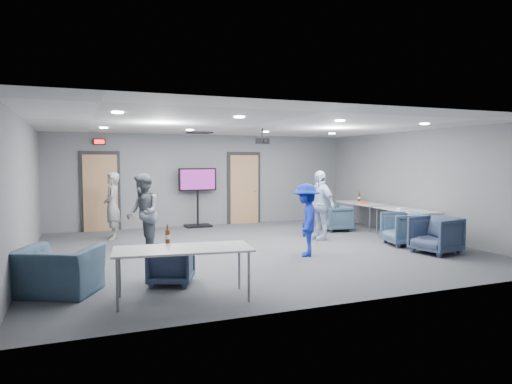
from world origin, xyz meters
name	(u,v)px	position (x,y,z in m)	size (l,w,h in m)	color
floor	(255,249)	(0.00, 0.00, 0.00)	(9.00, 9.00, 0.00)	#3D4045
ceiling	(255,125)	(0.00, 0.00, 2.70)	(9.00, 9.00, 0.00)	silver
wall_back	(206,180)	(0.00, 4.00, 1.35)	(9.00, 0.02, 2.70)	slate
wall_front	(363,204)	(0.00, -4.00, 1.35)	(9.00, 0.02, 2.70)	slate
wall_left	(24,193)	(-4.50, 0.00, 1.35)	(0.02, 8.00, 2.70)	slate
wall_right	(420,184)	(4.50, 0.00, 1.35)	(0.02, 8.00, 2.70)	slate
door_left	(100,192)	(-3.00, 3.95, 1.07)	(1.06, 0.17, 2.24)	black
door_right	(244,189)	(1.20, 3.95, 1.07)	(1.06, 0.17, 2.24)	black
exit_sign	(99,142)	(-3.00, 3.93, 2.45)	(0.32, 0.08, 0.16)	black
hvac_diffuser	(199,133)	(-0.50, 2.80, 2.69)	(0.60, 0.60, 0.03)	black
downlights	(255,126)	(0.00, 0.00, 2.68)	(6.18, 3.78, 0.02)	white
person_a	(112,206)	(-2.81, 2.42, 0.83)	(0.60, 0.40, 1.65)	gray
person_b	(143,213)	(-2.33, 0.50, 0.84)	(0.82, 0.64, 1.68)	#4F555F
person_c	(320,205)	(1.93, 0.57, 0.85)	(0.99, 0.41, 1.69)	#C6DAFF
person_d	(306,220)	(0.71, -1.02, 0.74)	(0.96, 0.55, 1.48)	#1A2BA9
chair_right_a	(336,218)	(3.04, 1.60, 0.34)	(0.73, 0.75, 0.69)	#374D5F
chair_right_b	(404,229)	(3.35, -0.83, 0.38)	(0.81, 0.83, 0.76)	#3E546C
chair_right_c	(436,235)	(3.35, -1.82, 0.39)	(0.83, 0.85, 0.77)	#34405B
chair_front_a	(171,264)	(-2.26, -2.13, 0.31)	(0.66, 0.68, 0.62)	#384561
chair_front_b	(58,271)	(-3.90, -2.10, 0.35)	(1.06, 0.93, 0.69)	#3C5468
table_right_a	(362,204)	(4.00, 1.77, 0.68)	(0.71, 1.70, 0.73)	#B7BABC
table_right_b	(407,211)	(4.00, -0.13, 0.68)	(0.73, 1.76, 0.73)	#B7BABC
table_front_left	(183,251)	(-2.27, -3.00, 0.69)	(1.98, 1.03, 0.73)	#B7BABC
bottle_front	(168,236)	(-2.39, -2.55, 0.83)	(0.07, 0.07, 0.27)	#55250E
bottle_right	(359,198)	(4.23, 2.25, 0.84)	(0.08, 0.08, 0.29)	#55250E
snack_box	(364,203)	(3.88, 1.52, 0.75)	(0.20, 0.14, 0.05)	#E25138
wrapper	(402,209)	(3.83, -0.16, 0.75)	(0.20, 0.14, 0.05)	silver
tv_stand	(198,194)	(-0.32, 3.75, 0.98)	(1.12, 0.53, 1.72)	black
projector	(262,141)	(0.48, 0.75, 2.40)	(0.40, 0.37, 0.36)	black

